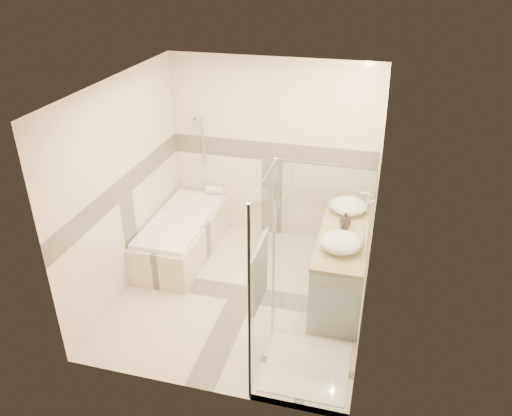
% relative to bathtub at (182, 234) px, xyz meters
% --- Properties ---
extents(room, '(2.82, 3.02, 2.52)m').
position_rel_bathtub_xyz_m(room, '(1.08, -0.64, 0.95)').
color(room, beige).
rests_on(room, ground).
extents(bathtub, '(0.75, 1.70, 0.56)m').
position_rel_bathtub_xyz_m(bathtub, '(0.00, 0.00, 0.00)').
color(bathtub, beige).
rests_on(bathtub, ground).
extents(vanity, '(0.58, 1.62, 0.85)m').
position_rel_bathtub_xyz_m(vanity, '(2.15, -0.35, 0.12)').
color(vanity, silver).
rests_on(vanity, ground).
extents(shower_enclosure, '(0.96, 0.93, 2.04)m').
position_rel_bathtub_xyz_m(shower_enclosure, '(1.86, -1.62, 0.20)').
color(shower_enclosure, beige).
rests_on(shower_enclosure, ground).
extents(vessel_sink_near, '(0.44, 0.44, 0.18)m').
position_rel_bathtub_xyz_m(vessel_sink_near, '(2.13, 0.14, 0.63)').
color(vessel_sink_near, white).
rests_on(vessel_sink_near, vanity).
extents(vessel_sink_far, '(0.44, 0.44, 0.18)m').
position_rel_bathtub_xyz_m(vessel_sink_far, '(2.13, -0.72, 0.63)').
color(vessel_sink_far, white).
rests_on(vessel_sink_far, vanity).
extents(faucet_near, '(0.12, 0.03, 0.30)m').
position_rel_bathtub_xyz_m(faucet_near, '(2.34, 0.14, 0.72)').
color(faucet_near, silver).
rests_on(faucet_near, vanity).
extents(faucet_far, '(0.13, 0.03, 0.31)m').
position_rel_bathtub_xyz_m(faucet_far, '(2.34, -0.72, 0.72)').
color(faucet_far, silver).
rests_on(faucet_far, vanity).
extents(amenity_bottle_a, '(0.09, 0.09, 0.15)m').
position_rel_bathtub_xyz_m(amenity_bottle_a, '(2.13, -0.30, 0.62)').
color(amenity_bottle_a, black).
rests_on(amenity_bottle_a, vanity).
extents(amenity_bottle_b, '(0.15, 0.15, 0.17)m').
position_rel_bathtub_xyz_m(amenity_bottle_b, '(2.13, -0.20, 0.63)').
color(amenity_bottle_b, black).
rests_on(amenity_bottle_b, vanity).
extents(folded_towels, '(0.16, 0.26, 0.08)m').
position_rel_bathtub_xyz_m(folded_towels, '(2.13, 0.27, 0.58)').
color(folded_towels, silver).
rests_on(folded_towels, vanity).
extents(rolled_towel, '(0.25, 0.11, 0.11)m').
position_rel_bathtub_xyz_m(rolled_towel, '(0.21, 0.77, 0.31)').
color(rolled_towel, silver).
rests_on(rolled_towel, bathtub).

